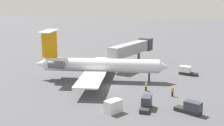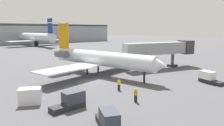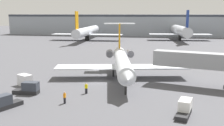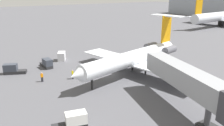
{
  "view_description": "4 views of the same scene",
  "coord_description": "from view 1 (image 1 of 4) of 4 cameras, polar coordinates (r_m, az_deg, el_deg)",
  "views": [
    {
      "loc": [
        -51.05,
        -17.37,
        16.59
      ],
      "look_at": [
        4.14,
        0.81,
        3.82
      ],
      "focal_mm": 47.12,
      "sensor_mm": 36.0,
      "label": 1
    },
    {
      "loc": [
        -19.43,
        -29.33,
        8.84
      ],
      "look_at": [
        6.83,
        2.93,
        2.05
      ],
      "focal_mm": 33.51,
      "sensor_mm": 36.0,
      "label": 2
    },
    {
      "loc": [
        11.43,
        -44.82,
        12.28
      ],
      "look_at": [
        2.2,
        2.1,
        3.23
      ],
      "focal_mm": 41.81,
      "sensor_mm": 36.0,
      "label": 3
    },
    {
      "loc": [
        36.29,
        -22.09,
        15.24
      ],
      "look_at": [
        2.12,
        -0.24,
        2.38
      ],
      "focal_mm": 37.25,
      "sensor_mm": 36.0,
      "label": 4
    }
  ],
  "objects": [
    {
      "name": "baggage_tug_spare",
      "position": [
        45.83,
        6.66,
        -7.8
      ],
      "size": [
        4.07,
        1.62,
        1.9
      ],
      "color": "#262628",
      "rests_on": "ground_plane"
    },
    {
      "name": "ground_plane",
      "position": [
        56.43,
        -0.53,
        -4.75
      ],
      "size": [
        400.0,
        400.0,
        0.1
      ],
      "primitive_type": "cube",
      "color": "#4C4C51"
    },
    {
      "name": "baggage_tug_trailing",
      "position": [
        67.36,
        14.26,
        -1.52
      ],
      "size": [
        2.29,
        4.22,
        1.9
      ],
      "color": "#262628",
      "rests_on": "ground_plane"
    },
    {
      "name": "regional_jet",
      "position": [
        60.28,
        -2.88,
        -0.34
      ],
      "size": [
        25.85,
        27.53,
        10.21
      ],
      "color": "silver",
      "rests_on": "ground_plane"
    },
    {
      "name": "ground_crew_loader",
      "position": [
        52.07,
        11.66,
        -5.46
      ],
      "size": [
        0.26,
        0.4,
        1.69
      ],
      "color": "black",
      "rests_on": "ground_plane"
    },
    {
      "name": "cargo_container_uld",
      "position": [
        44.01,
        0.25,
        -8.41
      ],
      "size": [
        2.93,
        2.51,
        1.92
      ],
      "color": "silver",
      "rests_on": "ground_plane"
    },
    {
      "name": "ground_crew_marshaller",
      "position": [
        54.32,
        6.62,
        -4.53
      ],
      "size": [
        0.43,
        0.31,
        1.69
      ],
      "color": "black",
      "rests_on": "ground_plane"
    },
    {
      "name": "jet_bridge",
      "position": [
        74.08,
        4.24,
        2.92
      ],
      "size": [
        18.15,
        7.18,
        6.12
      ],
      "color": "gray",
      "rests_on": "ground_plane"
    },
    {
      "name": "baggage_tug_lead",
      "position": [
        45.21,
        15.02,
        -8.44
      ],
      "size": [
        2.89,
        4.23,
        1.9
      ],
      "color": "#262628",
      "rests_on": "ground_plane"
    }
  ]
}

